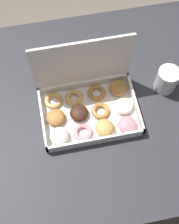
{
  "coord_description": "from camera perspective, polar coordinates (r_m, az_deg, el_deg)",
  "views": [
    {
      "loc": [
        -0.12,
        -0.49,
        1.71
      ],
      "look_at": [
        -0.03,
        -0.03,
        0.74
      ],
      "focal_mm": 50.0,
      "sensor_mm": 36.0,
      "label": 1
    }
  ],
  "objects": [
    {
      "name": "ground_plane",
      "position": [
        1.78,
        0.73,
        -9.32
      ],
      "size": [
        8.0,
        8.0,
        0.0
      ],
      "primitive_type": "plane",
      "color": "#6B6054"
    },
    {
      "name": "dining_table",
      "position": [
        1.21,
        1.06,
        -1.01
      ],
      "size": [
        1.0,
        0.84,
        0.72
      ],
      "color": "#2D2D33",
      "rests_on": "ground_plane"
    },
    {
      "name": "donut_box",
      "position": [
        1.07,
        -0.03,
        1.68
      ],
      "size": [
        0.33,
        0.24,
        0.25
      ],
      "color": "silver",
      "rests_on": "dining_table"
    },
    {
      "name": "coffee_mug",
      "position": [
        1.14,
        13.97,
        5.78
      ],
      "size": [
        0.08,
        0.08,
        0.09
      ],
      "color": "white",
      "rests_on": "dining_table"
    }
  ]
}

